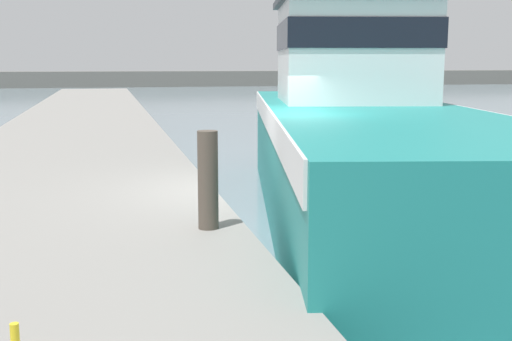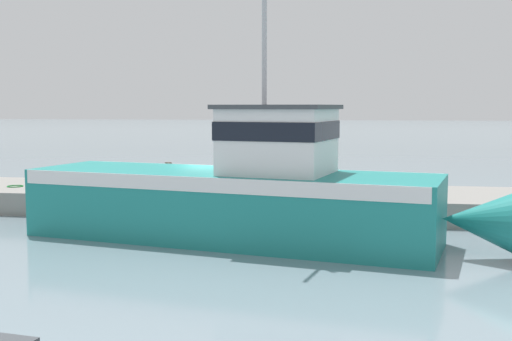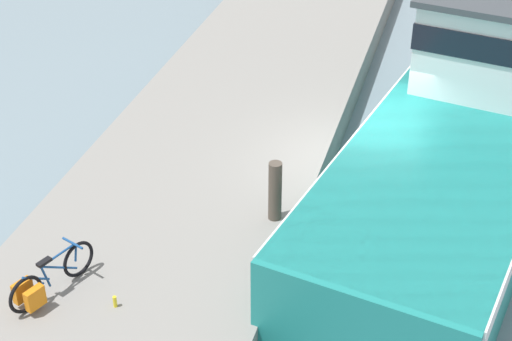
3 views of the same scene
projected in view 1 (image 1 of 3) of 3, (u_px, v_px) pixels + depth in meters
ground_plane at (257, 241)px, 9.89m from camera, size 320.00×320.00×0.00m
dock_pier at (55, 226)px, 9.16m from camera, size 4.68×80.00×0.82m
far_shoreline at (368, 78)px, 80.51m from camera, size 180.00×5.00×1.76m
fishing_boat_main at (358, 137)px, 11.37m from camera, size 5.54×14.22×9.47m
mooring_post at (208, 180)px, 7.32m from camera, size 0.23×0.23×1.13m
water_bottle_on_curb at (15, 337)px, 4.24m from camera, size 0.06×0.06×0.19m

